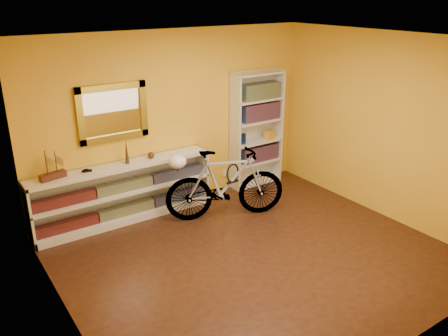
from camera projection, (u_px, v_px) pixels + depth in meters
floor at (256, 256)px, 5.75m from camera, size 4.50×4.00×0.01m
ceiling at (262, 40)px, 4.81m from camera, size 4.50×4.00×0.01m
back_wall at (174, 120)px, 6.83m from camera, size 4.50×0.01×2.60m
left_wall at (58, 206)px, 4.10m from camera, size 0.01×4.00×2.60m
right_wall at (385, 127)px, 6.46m from camera, size 0.01×4.00×2.60m
gilt_mirror at (113, 113)px, 6.21m from camera, size 0.98×0.06×0.78m
wall_socket at (225, 173)px, 7.66m from camera, size 0.09×0.02×0.09m
console_unit at (124, 193)px, 6.51m from camera, size 2.60×0.35×0.85m
cd_row_lower at (126, 210)px, 6.58m from camera, size 2.50×0.13×0.14m
cd_row_upper at (124, 186)px, 6.45m from camera, size 2.50×0.13×0.14m
model_ship at (51, 164)px, 5.80m from camera, size 0.35×0.19×0.40m
toy_car at (87, 172)px, 6.10m from camera, size 0.00×0.00×0.00m
bronze_ornament at (127, 151)px, 6.33m from camera, size 0.06×0.06×0.35m
decorative_orb at (151, 155)px, 6.57m from camera, size 0.09×0.09×0.09m
bookcase at (256, 130)px, 7.57m from camera, size 0.90×0.30×1.90m
book_row_a at (258, 153)px, 7.74m from camera, size 0.70×0.22×0.26m
book_row_b at (259, 111)px, 7.49m from camera, size 0.70×0.22×0.28m
book_row_c at (260, 91)px, 7.37m from camera, size 0.70×0.22×0.25m
travel_mug at (244, 139)px, 7.45m from camera, size 0.08×0.08×0.17m
red_tin at (246, 95)px, 7.28m from camera, size 0.16×0.16×0.16m
yellow_bag at (270, 135)px, 7.71m from camera, size 0.21×0.17×0.14m
bicycle at (225, 184)px, 6.56m from camera, size 1.06×1.81×1.04m
helmet at (177, 162)px, 6.28m from camera, size 0.25×0.24×0.19m
u_lock at (233, 173)px, 6.53m from camera, size 0.21×0.02×0.21m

